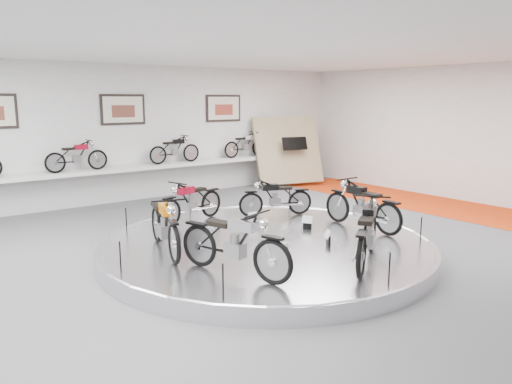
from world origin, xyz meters
TOP-DOWN VIEW (x-y plane):
  - floor at (0.00, 0.00)m, footprint 16.00×16.00m
  - ceiling at (0.00, 0.00)m, footprint 16.00×16.00m
  - wall_back at (0.00, 7.00)m, footprint 16.00×0.00m
  - wall_right at (8.00, 0.00)m, footprint 0.00×14.00m
  - orange_carpet_strip at (6.80, 0.00)m, footprint 2.40×12.60m
  - dado_band at (0.00, 6.98)m, footprint 15.68×0.04m
  - display_platform at (0.00, 0.30)m, footprint 6.40×6.40m
  - platform_rim at (0.00, 0.30)m, footprint 6.40×6.40m
  - shelf at (0.00, 6.70)m, footprint 11.00×0.55m
  - poster_center at (0.00, 6.96)m, footprint 1.35×0.06m
  - poster_right at (3.50, 6.96)m, footprint 1.35×0.06m
  - display_panel at (5.60, 6.10)m, footprint 2.56×1.52m
  - shelf_bike_b at (-1.50, 6.70)m, footprint 1.22×0.43m
  - shelf_bike_c at (1.50, 6.70)m, footprint 1.22×0.43m
  - shelf_bike_d at (4.20, 6.70)m, footprint 1.22×0.43m
  - bike_a at (1.47, 1.79)m, footprint 1.59×1.08m
  - bike_b at (-0.41, 2.45)m, footprint 1.71×0.97m
  - bike_c at (-1.91, 0.80)m, footprint 1.07×1.89m
  - bike_d at (-1.60, -0.91)m, footprint 1.13×1.91m
  - bike_e at (0.44, -1.81)m, footprint 1.90×1.56m
  - bike_f at (2.16, -0.23)m, footprint 0.64×1.76m

SIDE VIEW (x-z plane):
  - floor at x=0.00m, z-range 0.00..0.00m
  - orange_carpet_strip at x=6.80m, z-range 0.00..0.01m
  - display_platform at x=0.00m, z-range 0.00..0.30m
  - platform_rim at x=0.00m, z-range 0.22..0.32m
  - dado_band at x=0.00m, z-range 0.00..1.10m
  - bike_a at x=1.47m, z-range 0.30..1.18m
  - bike_b at x=-0.41m, z-range 0.30..1.25m
  - bike_f at x=2.16m, z-range 0.30..1.33m
  - bike_c at x=-1.91m, z-range 0.30..1.35m
  - bike_d at x=-1.60m, z-range 0.30..1.36m
  - bike_e at x=0.44m, z-range 0.30..1.38m
  - shelf at x=0.00m, z-range 0.95..1.05m
  - display_panel at x=5.60m, z-range 0.10..2.40m
  - shelf_bike_b at x=-1.50m, z-range 1.05..1.78m
  - shelf_bike_c at x=1.50m, z-range 1.05..1.78m
  - shelf_bike_d at x=4.20m, z-range 1.05..1.78m
  - wall_back at x=0.00m, z-range -6.00..10.00m
  - wall_right at x=8.00m, z-range -5.00..9.00m
  - poster_center at x=0.00m, z-range 2.26..3.14m
  - poster_right at x=3.50m, z-range 2.26..3.14m
  - ceiling at x=0.00m, z-range 4.00..4.00m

